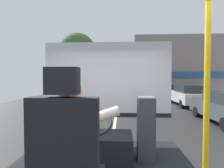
% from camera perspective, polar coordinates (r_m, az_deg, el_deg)
% --- Properties ---
extents(ground, '(18.00, 44.00, 0.06)m').
position_cam_1_polar(ground, '(10.81, 1.62, -8.41)').
color(ground, '#2C2C2C').
extents(bus_driver, '(0.77, 0.54, 0.80)m').
position_cam_1_polar(bus_driver, '(1.48, -12.94, -17.48)').
color(bus_driver, '#332D28').
rests_on(bus_driver, driver_seat).
extents(steering_console, '(1.10, 0.95, 0.78)m').
position_cam_1_polar(steering_console, '(2.77, -5.51, -19.61)').
color(steering_console, black).
rests_on(steering_console, bus_floor).
extents(handrail_pole, '(0.04, 0.04, 1.92)m').
position_cam_1_polar(handrail_pole, '(1.56, 28.50, -8.76)').
color(handrail_pole, gold).
rests_on(handrail_pole, bus_floor).
extents(fare_box, '(0.26, 0.22, 0.96)m').
position_cam_1_polar(fare_box, '(2.76, 11.05, -14.06)').
color(fare_box, '#333338').
rests_on(fare_box, bus_floor).
extents(windshield_panel, '(2.50, 0.08, 1.48)m').
position_cam_1_polar(windshield_panel, '(3.46, -1.52, -1.27)').
color(windshield_panel, silver).
extents(street_tree, '(2.78, 2.78, 5.50)m').
position_cam_1_polar(street_tree, '(14.40, -11.11, 10.51)').
color(street_tree, '#4C3828').
rests_on(street_tree, ground).
extents(shop_building, '(9.08, 5.65, 6.33)m').
position_cam_1_polar(shop_building, '(21.52, 18.99, 5.17)').
color(shop_building, gray).
rests_on(shop_building, ground).
extents(parked_car_white, '(1.91, 3.98, 1.45)m').
position_cam_1_polar(parked_car_white, '(13.36, 23.79, -3.26)').
color(parked_car_white, silver).
rests_on(parked_car_white, ground).
extents(parked_car_black, '(1.84, 4.12, 1.25)m').
position_cam_1_polar(parked_car_black, '(19.03, 18.21, -1.99)').
color(parked_car_black, black).
rests_on(parked_car_black, ground).
extents(parked_car_red, '(1.80, 3.96, 1.34)m').
position_cam_1_polar(parked_car_red, '(23.91, 14.94, -1.06)').
color(parked_car_red, maroon).
rests_on(parked_car_red, ground).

